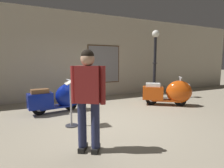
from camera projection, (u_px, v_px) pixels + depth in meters
The scene contains 7 objects.
ground_plane at pixel (112, 122), 4.39m from camera, with size 60.00×60.00×0.00m, color gray.
showroom_back_wall at pixel (72, 56), 7.07m from camera, with size 18.00×0.63×3.40m.
scooter_0 at pixel (61, 97), 5.25m from camera, with size 1.59×0.63×0.94m.
scooter_1 at pixel (171, 93), 5.99m from camera, with size 1.56×1.31×0.98m.
lamppost at pixel (155, 61), 7.15m from camera, with size 0.29×0.29×2.70m.
visitor_0 at pixel (88, 94), 2.85m from camera, with size 0.48×0.41×1.67m.
info_stanchion at pixel (71, 107), 4.07m from camera, with size 0.28×0.32×1.08m.
Camera 1 is at (-1.82, -3.82, 1.48)m, focal length 28.65 mm.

